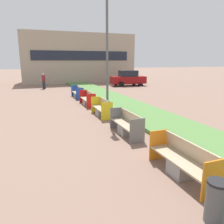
# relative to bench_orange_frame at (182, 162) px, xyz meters

# --- Properties ---
(planter_grass_strip) EXTENTS (2.80, 120.00, 0.18)m
(planter_grass_strip) POSITION_rel_bench_orange_frame_xyz_m (2.26, 4.76, -0.28)
(planter_grass_strip) COLOR #568442
(planter_grass_strip) RESTS_ON ground
(building_backdrop) EXTENTS (15.32, 5.30, 6.65)m
(building_backdrop) POSITION_rel_bench_orange_frame_xyz_m (3.06, 27.47, 2.95)
(building_backdrop) COLOR tan
(building_backdrop) RESTS_ON ground
(bench_orange_frame) EXTENTS (0.65, 2.26, 0.94)m
(bench_orange_frame) POSITION_rel_bench_orange_frame_xyz_m (0.00, 0.00, 0.00)
(bench_orange_frame) COLOR gray
(bench_orange_frame) RESTS_ON ground
(bench_grey_frame) EXTENTS (0.65, 2.14, 0.94)m
(bench_grey_frame) POSITION_rel_bench_orange_frame_xyz_m (-0.00, 3.60, -0.00)
(bench_grey_frame) COLOR gray
(bench_grey_frame) RESTS_ON ground
(bench_yellow_frame) EXTENTS (0.65, 1.99, 0.94)m
(bench_yellow_frame) POSITION_rel_bench_orange_frame_xyz_m (-0.00, 6.96, -0.01)
(bench_yellow_frame) COLOR gray
(bench_yellow_frame) RESTS_ON ground
(bench_red_frame) EXTENTS (0.65, 2.19, 0.94)m
(bench_red_frame) POSITION_rel_bench_orange_frame_xyz_m (-0.00, 10.18, -0.00)
(bench_red_frame) COLOR gray
(bench_red_frame) RESTS_ON ground
(bench_blue_frame) EXTENTS (0.65, 2.14, 0.94)m
(bench_blue_frame) POSITION_rel_bench_orange_frame_xyz_m (-0.00, 13.53, -0.00)
(bench_blue_frame) COLOR gray
(bench_blue_frame) RESTS_ON ground
(litter_bin) EXTENTS (0.41, 0.41, 0.86)m
(litter_bin) POSITION_rel_bench_orange_frame_xyz_m (-0.52, -1.67, 0.06)
(litter_bin) COLOR #4C4F51
(litter_bin) RESTS_ON ground
(street_lamp_post) EXTENTS (0.24, 0.44, 8.73)m
(street_lamp_post) POSITION_rel_bench_orange_frame_xyz_m (0.61, 7.79, 4.38)
(street_lamp_post) COLOR #56595B
(street_lamp_post) RESTS_ON ground
(pedestrian_walking) EXTENTS (0.53, 0.24, 1.71)m
(pedestrian_walking) POSITION_rel_bench_orange_frame_xyz_m (-2.27, 20.65, 0.49)
(pedestrian_walking) COLOR #232633
(pedestrian_walking) RESTS_ON ground
(parked_car_distant) EXTENTS (4.36, 2.20, 1.86)m
(parked_car_distant) POSITION_rel_bench_orange_frame_xyz_m (7.64, 20.21, 0.54)
(parked_car_distant) COLOR maroon
(parked_car_distant) RESTS_ON ground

